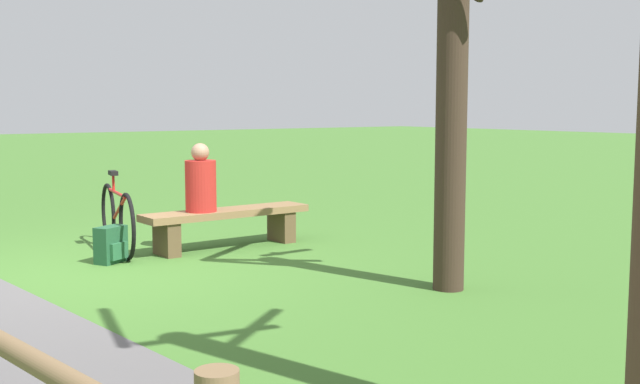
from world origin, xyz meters
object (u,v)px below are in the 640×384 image
Objects in this scene: bench at (227,220)px; backpack at (111,245)px; tree_far_right at (455,96)px; bicycle at (117,218)px; person_seated at (201,183)px.

bench is 5.27× the size of backpack.
bench is 0.52× the size of tree_far_right.
bicycle is (1.09, -0.55, 0.06)m from bench.
bicycle is 0.46× the size of tree_far_right.
person_seated is 2.00× the size of backpack.
bicycle is 4.13m from tree_far_right.
tree_far_right is (-0.97, 2.94, 0.94)m from person_seated.
person_seated is at bearing -71.82° from tree_far_right.
tree_far_right reaches higher than backpack.
bench is at bearing 180.00° from person_seated.
tree_far_right is at bearing 36.88° from bicycle.
bicycle reaches higher than backpack.
person_seated is 3.24m from tree_far_right.
backpack is (1.39, 0.04, -0.13)m from bench.
bench is 3.33m from tree_far_right.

